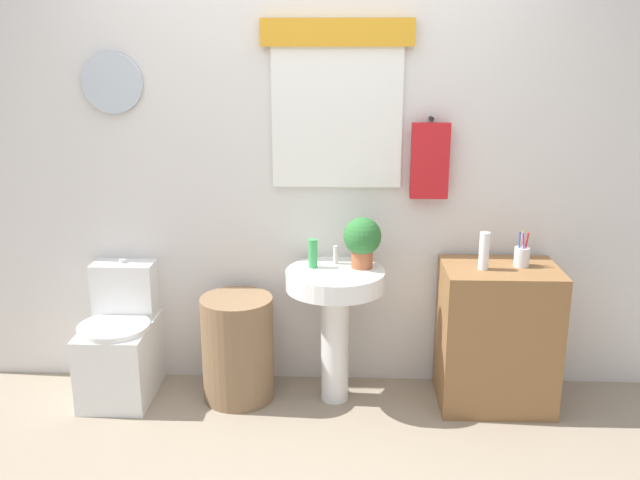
% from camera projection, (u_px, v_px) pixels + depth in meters
% --- Properties ---
extents(back_wall, '(4.40, 0.18, 2.60)m').
position_uv_depth(back_wall, '(308.00, 155.00, 3.74)').
color(back_wall, silver).
rests_on(back_wall, ground_plane).
extents(toilet, '(0.38, 0.51, 0.74)m').
position_uv_depth(toilet, '(121.00, 345.00, 3.79)').
color(toilet, white).
rests_on(toilet, ground_plane).
extents(laundry_hamper, '(0.39, 0.39, 0.58)m').
position_uv_depth(laundry_hamper, '(238.00, 348.00, 3.74)').
color(laundry_hamper, '#846647').
rests_on(laundry_hamper, ground_plane).
extents(pedestal_sink, '(0.52, 0.52, 0.74)m').
position_uv_depth(pedestal_sink, '(335.00, 302.00, 3.65)').
color(pedestal_sink, white).
rests_on(pedestal_sink, ground_plane).
extents(faucet, '(0.03, 0.03, 0.10)m').
position_uv_depth(faucet, '(336.00, 255.00, 3.70)').
color(faucet, silver).
rests_on(faucet, pedestal_sink).
extents(wooden_cabinet, '(0.60, 0.44, 0.77)m').
position_uv_depth(wooden_cabinet, '(496.00, 336.00, 3.67)').
color(wooden_cabinet, olive).
rests_on(wooden_cabinet, ground_plane).
extents(soap_bottle, '(0.05, 0.05, 0.15)m').
position_uv_depth(soap_bottle, '(313.00, 253.00, 3.63)').
color(soap_bottle, green).
rests_on(soap_bottle, pedestal_sink).
extents(potted_plant, '(0.20, 0.20, 0.27)m').
position_uv_depth(potted_plant, '(362.00, 239.00, 3.61)').
color(potted_plant, '#AD5B38').
rests_on(potted_plant, pedestal_sink).
extents(lotion_bottle, '(0.05, 0.05, 0.20)m').
position_uv_depth(lotion_bottle, '(484.00, 251.00, 3.50)').
color(lotion_bottle, white).
rests_on(lotion_bottle, wooden_cabinet).
extents(toothbrush_cup, '(0.08, 0.08, 0.19)m').
position_uv_depth(toothbrush_cup, '(522.00, 256.00, 3.56)').
color(toothbrush_cup, silver).
rests_on(toothbrush_cup, wooden_cabinet).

